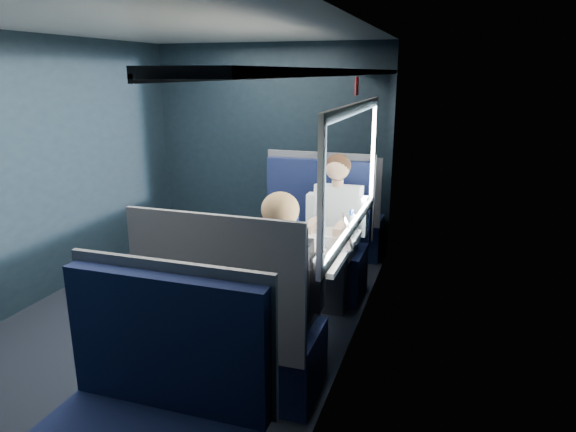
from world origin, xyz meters
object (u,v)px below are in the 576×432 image
(seat_row_back, at_px, (154,432))
(seat_bay_near, at_px, (311,246))
(laptop, at_px, (340,238))
(seat_row_front, at_px, (335,221))
(bottle_small, at_px, (351,225))
(man, at_px, (335,223))
(woman, at_px, (283,283))
(seat_bay_far, at_px, (236,335))
(table, at_px, (305,254))
(cup, at_px, (353,225))

(seat_row_back, bearing_deg, seat_bay_near, 90.27)
(laptop, bearing_deg, seat_row_back, -103.36)
(seat_row_front, height_order, bottle_small, seat_row_front)
(laptop, height_order, bottle_small, laptop)
(seat_bay_near, bearing_deg, man, -33.09)
(woman, xyz_separation_m, bottle_small, (0.22, 1.01, 0.11))
(bottle_small, bearing_deg, seat_row_back, -102.62)
(man, bearing_deg, laptop, -74.19)
(seat_bay_near, relative_size, seat_bay_far, 1.00)
(seat_row_front, bearing_deg, table, -84.20)
(seat_row_front, bearing_deg, seat_row_back, -90.00)
(laptop, bearing_deg, seat_bay_far, -115.48)
(table, relative_size, laptop, 2.79)
(woman, distance_m, laptop, 0.77)
(man, bearing_deg, seat_row_front, 102.83)
(seat_bay_far, distance_m, cup, 1.44)
(cup, bearing_deg, seat_bay_near, 137.72)
(table, xyz_separation_m, seat_row_front, (-0.18, 1.80, -0.25))
(seat_bay_far, distance_m, bottle_small, 1.33)
(woman, height_order, laptop, woman)
(table, height_order, seat_row_back, seat_row_back)
(seat_bay_far, relative_size, bottle_small, 5.88)
(seat_bay_near, xyz_separation_m, laptop, (0.45, -0.83, 0.38))
(table, distance_m, seat_bay_far, 0.93)
(seat_row_front, relative_size, laptop, 3.24)
(seat_row_front, relative_size, bottle_small, 5.42)
(table, distance_m, woman, 0.71)
(seat_bay_far, distance_m, seat_row_back, 0.92)
(laptop, distance_m, cup, 0.40)
(man, bearing_deg, seat_row_back, -95.72)
(seat_row_front, height_order, man, man)
(seat_bay_near, bearing_deg, cup, -42.28)
(bottle_small, bearing_deg, seat_bay_far, -111.78)
(cup, bearing_deg, laptop, -93.40)
(cup, bearing_deg, man, 129.08)
(table, xyz_separation_m, seat_bay_near, (-0.20, 0.87, -0.24))
(seat_bay_far, relative_size, woman, 0.95)
(seat_bay_near, distance_m, seat_row_front, 0.93)
(table, xyz_separation_m, man, (0.07, 0.70, 0.06))
(seat_bay_near, height_order, seat_row_front, seat_bay_near)
(seat_bay_near, height_order, man, man)
(table, xyz_separation_m, cup, (0.28, 0.44, 0.13))
(table, relative_size, bottle_small, 4.67)
(seat_row_back, bearing_deg, seat_bay_far, 90.00)
(table, bearing_deg, bottle_small, 46.18)
(seat_bay_near, xyz_separation_m, cup, (0.47, -0.43, 0.37))
(seat_row_front, bearing_deg, seat_bay_far, -90.00)
(seat_bay_far, bearing_deg, seat_row_front, 90.00)
(table, distance_m, cup, 0.54)
(seat_bay_far, relative_size, seat_row_back, 1.09)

